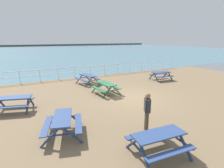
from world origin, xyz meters
TOP-DOWN VIEW (x-y plane):
  - ground_plane at (0.00, 0.00)m, footprint 30.00×24.00m
  - sea_band at (0.00, 52.75)m, footprint 142.00×90.00m
  - distant_shoreline at (0.00, 95.75)m, footprint 142.00×6.00m
  - seaward_railing at (0.00, 7.75)m, footprint 23.07×0.07m
  - picnic_table_near_left at (-5.16, -2.63)m, footprint 1.95×2.15m
  - picnic_table_near_right at (-2.63, -5.41)m, footprint 1.92×1.67m
  - picnic_table_mid_centre at (-1.21, 1.50)m, footprint 1.67×1.92m
  - picnic_table_far_left at (-1.36, 4.81)m, footprint 1.84×2.07m
  - picnic_table_far_right at (5.26, 2.95)m, footprint 1.96×1.73m
  - picnic_table_seaward at (-6.95, 1.07)m, footprint 2.16×1.96m
  - visitor at (-1.97, -3.96)m, footprint 0.35×0.48m

SIDE VIEW (x-z plane):
  - ground_plane at x=0.00m, z-range -0.20..0.00m
  - sea_band at x=0.00m, z-range 0.00..0.00m
  - distant_shoreline at x=0.00m, z-range -0.90..0.90m
  - picnic_table_near_left at x=-5.16m, z-range 0.19..0.98m
  - picnic_table_near_right at x=-2.63m, z-range 0.19..0.98m
  - picnic_table_mid_centre at x=-1.21m, z-range 0.19..0.98m
  - picnic_table_far_left at x=-1.36m, z-range 0.19..0.98m
  - picnic_table_far_right at x=5.26m, z-range 0.19..0.98m
  - picnic_table_seaward at x=-6.95m, z-range 0.19..0.98m
  - seaward_railing at x=0.00m, z-range 0.20..1.28m
  - visitor at x=-1.97m, z-range 0.12..1.78m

